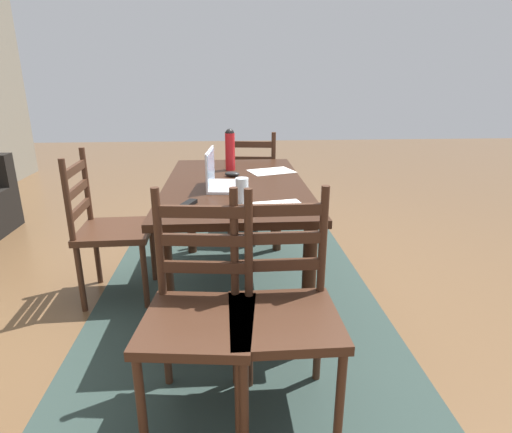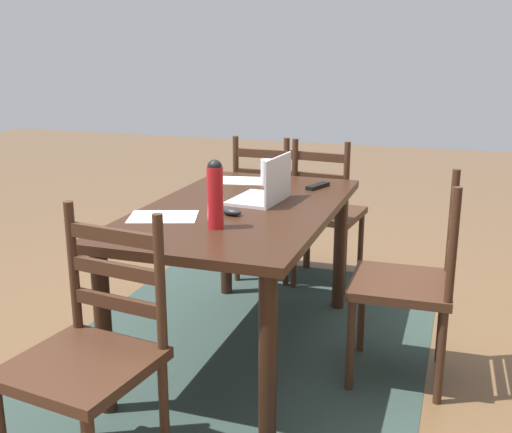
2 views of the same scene
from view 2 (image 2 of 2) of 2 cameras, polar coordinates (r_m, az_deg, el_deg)
The scene contains 14 objects.
ground_plane at distance 3.19m, azimuth -1.28°, elevation -12.22°, with size 14.00×14.00×0.00m, color brown.
area_rug at distance 3.19m, azimuth -1.28°, elevation -12.17°, with size 2.58×1.80×0.01m, color #283833.
dining_table at distance 2.94m, azimuth -1.36°, elevation -0.89°, with size 1.52×0.86×0.75m.
chair_far_head at distance 2.85m, azimuth 14.09°, elevation -5.96°, with size 0.45×0.45×0.95m.
chair_left_far at distance 3.92m, azimuth 6.21°, elevation 0.29°, with size 0.49×0.49×0.95m.
chair_right_near at distance 2.21m, azimuth -15.13°, elevation -12.46°, with size 0.49×0.49×0.95m.
chair_left_near at distance 4.01m, azimuth 1.48°, elevation 0.69°, with size 0.45×0.45×0.95m.
laptop at distance 2.99m, azimuth 0.98°, elevation 2.47°, with size 0.34×0.25×0.23m.
water_bottle at distance 2.53m, azimuth -3.80°, elevation 2.19°, with size 0.07×0.07×0.29m.
drinking_glass at distance 3.36m, azimuth 0.99°, elevation 4.11°, with size 0.07×0.07×0.14m, color silver.
computer_mouse at distance 2.76m, azimuth -2.26°, elevation 0.48°, with size 0.06×0.10×0.03m, color black.
tv_remote at distance 3.31m, azimuth 5.72°, elevation 2.81°, with size 0.04×0.17×0.02m, color black.
paper_stack_left at distance 3.47m, azimuth -1.40°, elevation 3.33°, with size 0.21×0.30×0.00m, color white.
paper_stack_right at distance 2.75m, azimuth -8.56°, elevation -0.03°, with size 0.21×0.30×0.00m, color white.
Camera 2 is at (2.66, 0.97, 1.47)m, focal length 43.33 mm.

